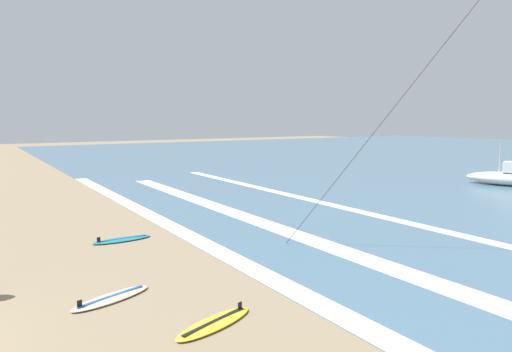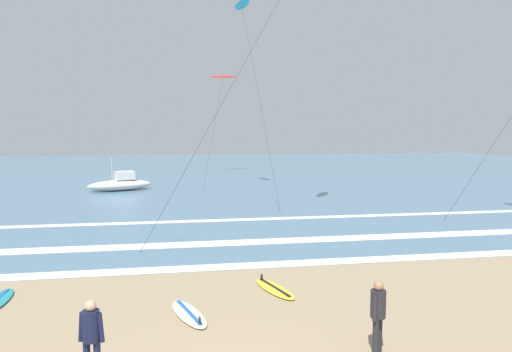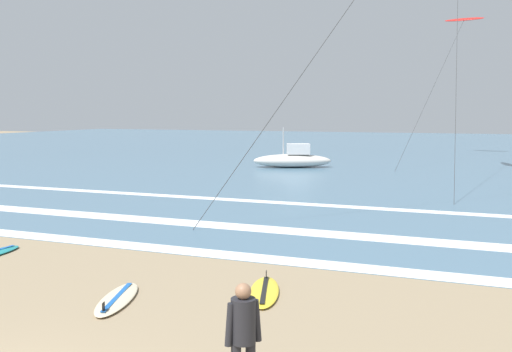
% 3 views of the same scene
% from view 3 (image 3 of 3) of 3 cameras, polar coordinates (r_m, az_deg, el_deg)
% --- Properties ---
extents(ocean_surface, '(140.00, 90.00, 0.01)m').
position_cam_3_polar(ocean_surface, '(58.40, 15.23, 2.56)').
color(ocean_surface, slate).
rests_on(ocean_surface, ground).
extents(wave_foam_shoreline, '(51.67, 0.77, 0.01)m').
position_cam_3_polar(wave_foam_shoreline, '(14.62, 2.11, -8.36)').
color(wave_foam_shoreline, white).
rests_on(wave_foam_shoreline, ocean_surface).
extents(wave_foam_mid_break, '(43.35, 1.01, 0.01)m').
position_cam_3_polar(wave_foam_mid_break, '(18.01, 4.03, -5.54)').
color(wave_foam_mid_break, white).
rests_on(wave_foam_mid_break, ocean_surface).
extents(wave_foam_outer_break, '(44.75, 0.67, 0.01)m').
position_cam_3_polar(wave_foam_outer_break, '(23.48, 3.11, -2.71)').
color(wave_foam_outer_break, white).
rests_on(wave_foam_outer_break, ocean_surface).
extents(surfer_right_near, '(0.42, 0.42, 1.60)m').
position_cam_3_polar(surfer_right_near, '(7.55, -1.28, -15.30)').
color(surfer_right_near, '#232328').
rests_on(surfer_right_near, ground).
extents(surfboard_near_water, '(1.20, 2.18, 0.25)m').
position_cam_3_polar(surfboard_near_water, '(12.06, 0.84, -11.45)').
color(surfboard_near_water, yellow).
rests_on(surfboard_near_water, ground).
extents(surfboard_foreground_flat, '(1.20, 2.18, 0.25)m').
position_cam_3_polar(surfboard_foreground_flat, '(11.94, -13.68, -11.82)').
color(surfboard_foreground_flat, beige).
rests_on(surfboard_foreground_flat, ground).
extents(kite_red_high_left, '(4.95, 16.49, 11.64)m').
position_cam_3_polar(kite_red_high_left, '(52.44, 20.02, 14.37)').
color(kite_red_high_left, red).
rests_on(kite_red_high_left, ground).
extents(offshore_boat, '(5.46, 3.47, 2.70)m').
position_cam_3_polar(offshore_boat, '(38.44, 3.70, 1.68)').
color(offshore_boat, beige).
rests_on(offshore_boat, ground).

